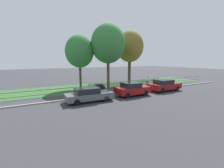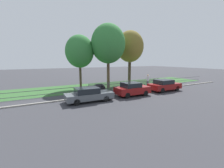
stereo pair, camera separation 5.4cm
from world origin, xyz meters
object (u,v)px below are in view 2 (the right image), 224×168
Objects in this scene: tree_behind_motorcycle at (108,44)px; pedestrian_near_fence at (148,80)px; parked_car_navy_estate at (164,85)px; parked_car_black_saloon at (132,89)px; covered_motorcycle at (99,88)px; tree_mid_park at (130,47)px; parked_car_silver_hatchback at (89,94)px; tree_nearest_kerb at (80,52)px.

tree_behind_motorcycle is 4.74× the size of pedestrian_near_fence.
pedestrian_near_fence reaches higher than parked_car_navy_estate.
tree_behind_motorcycle is at bearing 93.76° from parked_car_black_saloon.
covered_motorcycle is (-7.94, 2.74, -0.08)m from parked_car_navy_estate.
parked_car_navy_estate is at bearing -85.35° from tree_mid_park.
tree_nearest_kerb is (1.33, 6.98, 4.37)m from parked_car_silver_hatchback.
parked_car_silver_hatchback is 13.10m from tree_mid_park.
parked_car_silver_hatchback is 0.62× the size of tree_nearest_kerb.
tree_behind_motorcycle reaches higher than covered_motorcycle.
parked_car_navy_estate is at bearing -18.18° from covered_motorcycle.
parked_car_silver_hatchback is 10.21m from parked_car_navy_estate.
tree_behind_motorcycle reaches higher than parked_car_navy_estate.
tree_mid_park is at bearing 58.44° from parked_car_black_saloon.
parked_car_navy_estate is at bearing -37.77° from tree_nearest_kerb.
covered_motorcycle is 0.21× the size of tree_behind_motorcycle.
tree_nearest_kerb is 10.52m from pedestrian_near_fence.
parked_car_black_saloon is at bearing -122.95° from tree_mid_park.
pedestrian_near_fence is (10.37, 3.40, 0.37)m from parked_car_silver_hatchback.
pedestrian_near_fence reaches higher than parked_car_black_saloon.
tree_mid_park reaches higher than tree_nearest_kerb.
tree_mid_park reaches higher than parked_car_silver_hatchback.
parked_car_silver_hatchback is 5.06m from parked_car_black_saloon.
covered_motorcycle is (2.27, 2.83, -0.01)m from parked_car_silver_hatchback.
parked_car_silver_hatchback is at bearing -100.77° from tree_nearest_kerb.
parked_car_black_saloon is 3.98m from covered_motorcycle.
parked_car_silver_hatchback is 2.45× the size of pedestrian_near_fence.
tree_behind_motorcycle is at bearing 45.35° from covered_motorcycle.
tree_behind_motorcycle reaches higher than parked_car_silver_hatchback.
parked_car_navy_estate is 8.77m from tree_mid_park.
tree_nearest_kerb is 3.92× the size of pedestrian_near_fence.
parked_car_black_saloon is 0.44× the size of tree_behind_motorcycle.
tree_behind_motorcycle is 5.11m from tree_mid_park.
parked_car_silver_hatchback is at bearing -143.77° from tree_mid_park.
tree_nearest_kerb is 4.00m from tree_behind_motorcycle.
covered_motorcycle is at bearing 160.65° from parked_car_navy_estate.
parked_car_navy_estate is at bearing 179.03° from pedestrian_near_fence.
parked_car_silver_hatchback is 8.34m from tree_nearest_kerb.
parked_car_black_saloon is at bearing -61.90° from tree_nearest_kerb.
parked_car_black_saloon reaches higher than parked_car_navy_estate.
covered_motorcycle is at bearing -135.52° from tree_behind_motorcycle.
tree_behind_motorcycle reaches higher than tree_mid_park.
tree_nearest_kerb is at bearing 141.93° from parked_car_navy_estate.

